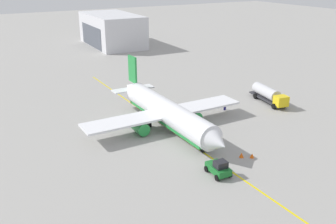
{
  "coord_description": "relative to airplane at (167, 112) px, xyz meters",
  "views": [
    {
      "loc": [
        51.74,
        -29.43,
        25.75
      ],
      "look_at": [
        0.0,
        0.0,
        3.0
      ],
      "focal_mm": 40.24,
      "sensor_mm": 36.0,
      "label": 1
    }
  ],
  "objects": [
    {
      "name": "safety_cone_wingtip",
      "position": [
        15.03,
        4.02,
        -2.44
      ],
      "size": [
        0.66,
        0.66,
        0.74
      ],
      "primitive_type": "cone",
      "color": "#F2590F",
      "rests_on": "ground"
    },
    {
      "name": "distant_hangar",
      "position": [
        -74.88,
        19.95,
        2.62
      ],
      "size": [
        29.43,
        15.83,
        10.87
      ],
      "color": "silver",
      "rests_on": "ground"
    },
    {
      "name": "airplane",
      "position": [
        0.0,
        0.0,
        0.0
      ],
      "size": [
        32.47,
        29.19,
        9.97
      ],
      "color": "white",
      "rests_on": "ground"
    },
    {
      "name": "taxi_line_marking",
      "position": [
        0.46,
        0.0,
        -2.8
      ],
      "size": [
        75.84,
        0.98,
        0.01
      ],
      "primitive_type": "cube",
      "rotation": [
        0.0,
        0.0,
        0.01
      ],
      "color": "yellow",
      "rests_on": "ground"
    },
    {
      "name": "pushback_tug",
      "position": [
        17.34,
        -1.86,
        -1.8
      ],
      "size": [
        3.72,
        2.52,
        2.2
      ],
      "color": "#196B28",
      "rests_on": "ground"
    },
    {
      "name": "fuel_tanker",
      "position": [
        -1.04,
        24.56,
        -1.08
      ],
      "size": [
        10.84,
        4.31,
        3.15
      ],
      "color": "#2D2D33",
      "rests_on": "ground"
    },
    {
      "name": "refueling_worker",
      "position": [
        -1.89,
        14.04,
        -1.98
      ],
      "size": [
        0.61,
        0.63,
        1.71
      ],
      "color": "navy",
      "rests_on": "ground"
    },
    {
      "name": "ground_plane",
      "position": [
        0.46,
        0.0,
        -2.8
      ],
      "size": [
        400.0,
        400.0,
        0.0
      ],
      "primitive_type": "plane",
      "color": "#9E9B96"
    },
    {
      "name": "safety_cone_nose",
      "position": [
        15.88,
        5.29,
        -2.46
      ],
      "size": [
        0.62,
        0.62,
        0.69
      ],
      "primitive_type": "cone",
      "color": "#F2590F",
      "rests_on": "ground"
    }
  ]
}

